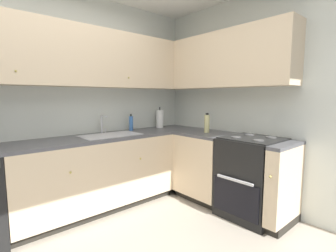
% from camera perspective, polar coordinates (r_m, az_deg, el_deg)
% --- Properties ---
extents(wall_back, '(4.05, 0.05, 2.61)m').
position_cam_1_polar(wall_back, '(3.17, -26.04, 4.95)').
color(wall_back, silver).
rests_on(wall_back, ground_plane).
extents(wall_right, '(0.05, 3.28, 2.61)m').
position_cam_1_polar(wall_right, '(3.18, 21.96, 5.15)').
color(wall_right, silver).
rests_on(wall_right, ground_plane).
extents(lower_cabinets_back, '(1.91, 0.62, 0.86)m').
position_cam_1_polar(lower_cabinets_back, '(3.15, -16.11, -10.71)').
color(lower_cabinets_back, beige).
rests_on(lower_cabinets_back, ground_plane).
extents(countertop_back, '(3.12, 0.60, 0.03)m').
position_cam_1_polar(countertop_back, '(3.04, -16.40, -2.71)').
color(countertop_back, '#4C4C51').
rests_on(countertop_back, lower_cabinets_back).
extents(lower_cabinets_right, '(0.62, 1.45, 0.86)m').
position_cam_1_polar(lower_cabinets_right, '(3.28, 11.35, -9.83)').
color(lower_cabinets_right, beige).
rests_on(lower_cabinets_right, ground_plane).
extents(countertop_right, '(0.60, 1.45, 0.03)m').
position_cam_1_polar(countertop_right, '(3.18, 11.51, -2.15)').
color(countertop_right, '#4C4C51').
rests_on(countertop_right, lower_cabinets_right).
extents(oven_range, '(0.68, 0.62, 1.05)m').
position_cam_1_polar(oven_range, '(3.04, 18.80, -11.00)').
color(oven_range, black).
rests_on(oven_range, ground_plane).
extents(upper_cabinets_back, '(2.80, 0.34, 0.68)m').
position_cam_1_polar(upper_cabinets_back, '(3.10, -20.91, 14.82)').
color(upper_cabinets_back, beige).
extents(upper_cabinets_right, '(0.32, 1.98, 0.68)m').
position_cam_1_polar(upper_cabinets_right, '(3.37, 11.47, 14.45)').
color(upper_cabinets_right, beige).
extents(sink, '(0.70, 0.40, 0.10)m').
position_cam_1_polar(sink, '(3.10, -13.12, -2.86)').
color(sink, '#B7B7BC').
rests_on(sink, countertop_back).
extents(faucet, '(0.07, 0.16, 0.23)m').
position_cam_1_polar(faucet, '(3.26, -14.87, 0.74)').
color(faucet, silver).
rests_on(faucet, countertop_back).
extents(soap_bottle, '(0.06, 0.06, 0.23)m').
position_cam_1_polar(soap_bottle, '(3.47, -8.53, 0.66)').
color(soap_bottle, '#3F72BF').
rests_on(soap_bottle, countertop_back).
extents(paper_towel_roll, '(0.11, 0.11, 0.33)m').
position_cam_1_polar(paper_towel_roll, '(3.75, -1.90, 1.65)').
color(paper_towel_roll, white).
rests_on(paper_towel_roll, countertop_back).
extents(oil_bottle, '(0.07, 0.07, 0.26)m').
position_cam_1_polar(oil_bottle, '(3.28, 8.98, 0.60)').
color(oil_bottle, beige).
rests_on(oil_bottle, countertop_right).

